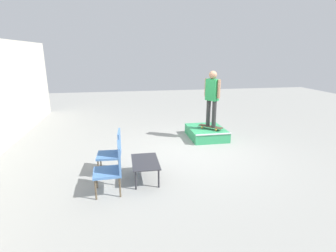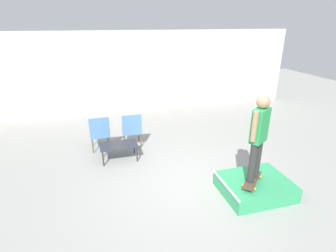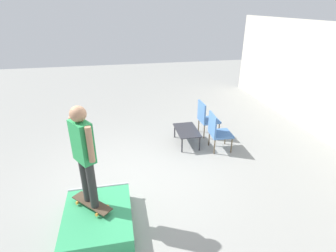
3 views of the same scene
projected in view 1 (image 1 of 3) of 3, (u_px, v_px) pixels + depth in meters
The scene contains 7 objects.
ground_plane at pixel (194, 152), 7.16m from camera, with size 24.00×24.00×0.00m, color gray.
skate_ramp_box at pixel (206, 133), 8.35m from camera, with size 1.37×1.09×0.34m.
skateboard_on_ramp at pixel (211, 127), 8.16m from camera, with size 0.69×0.68×0.07m.
person_skater at pixel (212, 94), 7.89m from camera, with size 0.49×0.37×1.70m.
coffee_table at pixel (145, 163), 5.55m from camera, with size 0.93×0.56×0.41m.
patio_chair_left at pixel (112, 167), 4.98m from camera, with size 0.54×0.54×0.98m.
patio_chair_right at pixel (113, 150), 5.80m from camera, with size 0.54×0.54×0.98m.
Camera 1 is at (-6.47, 1.87, 2.63)m, focal length 28.00 mm.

